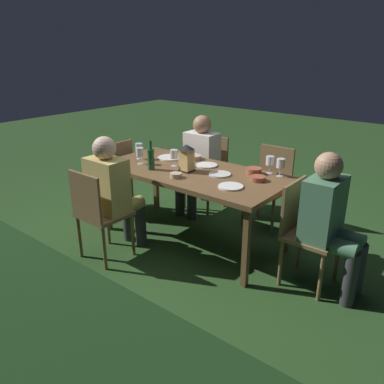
% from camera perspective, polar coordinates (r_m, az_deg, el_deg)
% --- Properties ---
extents(ground_plane, '(16.00, 16.00, 0.00)m').
position_cam_1_polar(ground_plane, '(4.07, 0.00, -6.95)').
color(ground_plane, '#26471E').
extents(dining_table, '(1.87, 0.89, 0.75)m').
position_cam_1_polar(dining_table, '(3.80, 0.00, 2.41)').
color(dining_table, brown).
rests_on(dining_table, ground).
extents(chair_head_far, '(0.40, 0.42, 0.87)m').
position_cam_1_polar(chair_head_far, '(4.66, -11.42, 2.76)').
color(chair_head_far, brown).
rests_on(chair_head_far, ground).
extents(chair_side_left_b, '(0.42, 0.40, 0.87)m').
position_cam_1_polar(chair_side_left_b, '(4.74, 2.40, 3.46)').
color(chair_side_left_b, brown).
rests_on(chair_side_left_b, ground).
extents(person_in_cream, '(0.38, 0.47, 1.15)m').
position_cam_1_polar(person_in_cream, '(4.54, 0.96, 4.72)').
color(person_in_cream, white).
rests_on(person_in_cream, ground).
extents(chair_side_left_a, '(0.42, 0.40, 0.87)m').
position_cam_1_polar(chair_side_left_a, '(4.32, 11.40, 1.32)').
color(chair_side_left_a, brown).
rests_on(chair_side_left_a, ground).
extents(chair_head_near, '(0.40, 0.42, 0.87)m').
position_cam_1_polar(chair_head_near, '(3.32, 16.19, -5.17)').
color(chair_head_near, brown).
rests_on(chair_head_near, ground).
extents(person_in_green, '(0.48, 0.38, 1.15)m').
position_cam_1_polar(person_in_green, '(3.20, 19.66, -3.59)').
color(person_in_green, '#4C7A5B').
rests_on(person_in_green, ground).
extents(chair_side_right_b, '(0.42, 0.40, 0.87)m').
position_cam_1_polar(chair_side_right_b, '(3.61, -13.69, -2.78)').
color(chair_side_right_b, brown).
rests_on(chair_side_right_b, ground).
extents(person_in_mustard, '(0.38, 0.47, 1.15)m').
position_cam_1_polar(person_in_mustard, '(3.66, -11.50, 0.33)').
color(person_in_mustard, tan).
rests_on(person_in_mustard, ground).
extents(lantern_centerpiece, '(0.15, 0.15, 0.27)m').
position_cam_1_polar(lantern_centerpiece, '(3.71, -0.80, 5.25)').
color(lantern_centerpiece, black).
rests_on(lantern_centerpiece, dining_table).
extents(green_bottle_on_table, '(0.07, 0.07, 0.29)m').
position_cam_1_polar(green_bottle_on_table, '(3.80, -6.04, 4.89)').
color(green_bottle_on_table, '#195128').
rests_on(green_bottle_on_table, dining_table).
extents(wine_glass_a, '(0.08, 0.08, 0.17)m').
position_cam_1_polar(wine_glass_a, '(3.72, 11.39, 4.41)').
color(wine_glass_a, silver).
rests_on(wine_glass_a, dining_table).
extents(wine_glass_b, '(0.08, 0.08, 0.17)m').
position_cam_1_polar(wine_glass_b, '(3.99, -7.68, 5.73)').
color(wine_glass_b, silver).
rests_on(wine_glass_b, dining_table).
extents(wine_glass_c, '(0.08, 0.08, 0.17)m').
position_cam_1_polar(wine_glass_c, '(3.66, 12.90, 4.02)').
color(wine_glass_c, silver).
rests_on(wine_glass_c, dining_table).
extents(wine_glass_d, '(0.08, 0.08, 0.17)m').
position_cam_1_polar(wine_glass_d, '(3.89, -2.64, 5.49)').
color(wine_glass_d, silver).
rests_on(wine_glass_d, dining_table).
extents(wine_glass_e, '(0.08, 0.08, 0.17)m').
position_cam_1_polar(wine_glass_e, '(4.18, -7.81, 6.40)').
color(wine_glass_e, silver).
rests_on(wine_glass_e, dining_table).
extents(plate_a, '(0.22, 0.22, 0.01)m').
position_cam_1_polar(plate_a, '(3.92, 2.17, 3.95)').
color(plate_a, white).
rests_on(plate_a, dining_table).
extents(plate_b, '(0.26, 0.26, 0.01)m').
position_cam_1_polar(plate_b, '(4.20, -3.27, 5.07)').
color(plate_b, white).
rests_on(plate_b, dining_table).
extents(plate_c, '(0.21, 0.21, 0.01)m').
position_cam_1_polar(plate_c, '(3.65, 4.11, 2.63)').
color(plate_c, silver).
rests_on(plate_c, dining_table).
extents(plate_d, '(0.22, 0.22, 0.01)m').
position_cam_1_polar(plate_d, '(3.33, 5.71, 0.81)').
color(plate_d, white).
rests_on(plate_d, dining_table).
extents(bowl_olives, '(0.14, 0.14, 0.06)m').
position_cam_1_polar(bowl_olives, '(3.71, 9.09, 3.09)').
color(bowl_olives, '#9E5138').
rests_on(bowl_olives, dining_table).
extents(bowl_bread, '(0.11, 0.11, 0.04)m').
position_cam_1_polar(bowl_bread, '(3.57, -2.36, 2.50)').
color(bowl_bread, '#BCAD8E').
rests_on(bowl_bread, dining_table).
extents(bowl_salad, '(0.16, 0.16, 0.05)m').
position_cam_1_polar(bowl_salad, '(4.15, 0.26, 5.15)').
color(bowl_salad, '#BCAD8E').
rests_on(bowl_salad, dining_table).
extents(bowl_dip, '(0.14, 0.14, 0.04)m').
position_cam_1_polar(bowl_dip, '(3.53, 9.68, 1.98)').
color(bowl_dip, '#9E5138').
rests_on(bowl_dip, dining_table).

